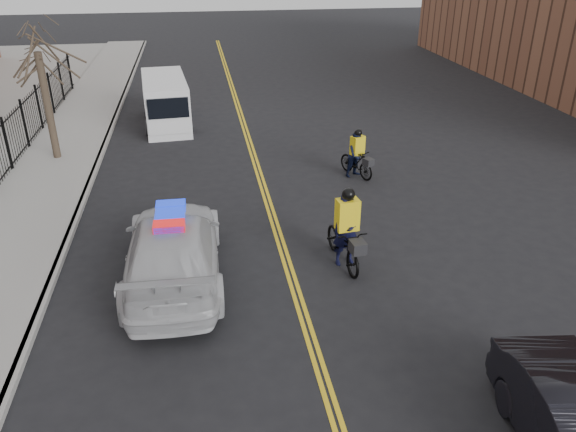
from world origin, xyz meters
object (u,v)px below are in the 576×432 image
(police_cruiser, at_px, (173,249))
(cyclist_near, at_px, (346,238))
(cargo_van, at_px, (166,103))
(cyclist_far, at_px, (357,158))

(police_cruiser, distance_m, cyclist_near, 4.45)
(cargo_van, xyz_separation_m, cyclist_near, (5.02, -13.35, -0.30))
(cargo_van, xyz_separation_m, cyclist_far, (6.96, -7.44, -0.36))
(cargo_van, bearing_deg, police_cruiser, -92.42)
(cargo_van, relative_size, cyclist_far, 2.95)
(police_cruiser, xyz_separation_m, cyclist_near, (4.45, 0.01, -0.10))
(cargo_van, bearing_deg, cyclist_near, -74.27)
(cyclist_far, bearing_deg, police_cruiser, -161.69)
(cyclist_near, bearing_deg, cyclist_far, 65.24)
(police_cruiser, height_order, cargo_van, cargo_van)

